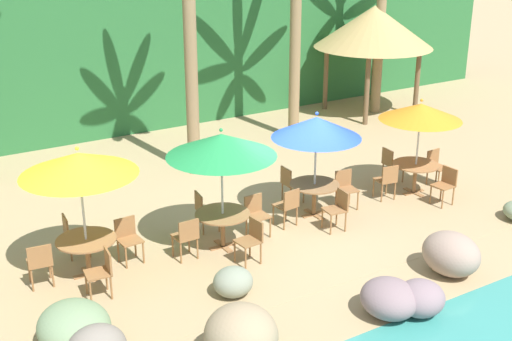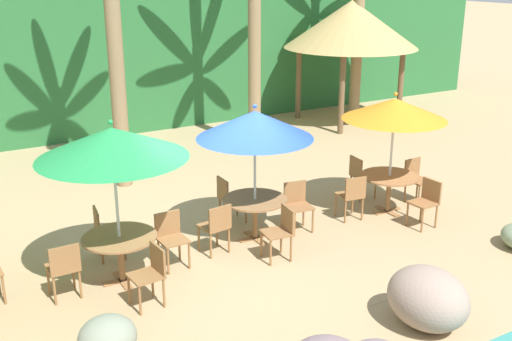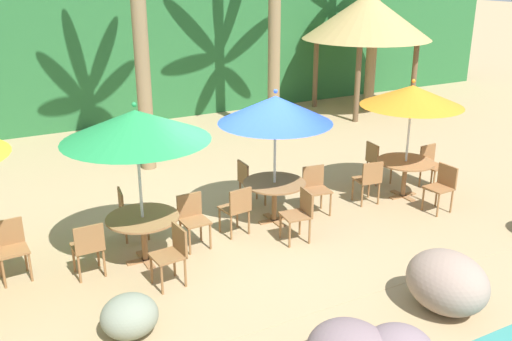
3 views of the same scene
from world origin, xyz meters
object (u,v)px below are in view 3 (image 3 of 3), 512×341
chair_green_left (88,246)px  chair_blue_right (300,212)px  chair_green_seaward (192,216)px  umbrella_orange (412,96)px  chair_blue_left (237,207)px  palapa_hut (367,17)px  chair_blue_seaward (315,186)px  chair_orange_seaward (431,163)px  umbrella_green (136,125)px  chair_orange_right (442,185)px  chair_blue_inland (248,180)px  chair_yellow_seaward (11,245)px  dining_table_green (143,224)px  dining_table_orange (405,167)px  chair_orange_inland (376,160)px  chair_orange_left (369,179)px  chair_green_inland (128,210)px  dining_table_blue (274,189)px  chair_green_right (173,251)px  umbrella_blue (275,109)px

chair_green_left → chair_blue_right: (3.31, -0.44, 0.00)m
chair_green_seaward → umbrella_orange: 4.68m
chair_blue_left → palapa_hut: palapa_hut is taller
chair_blue_seaward → chair_blue_right: size_ratio=1.00×
umbrella_orange → chair_orange_seaward: 1.73m
umbrella_green → chair_orange_right: size_ratio=2.87×
chair_blue_inland → chair_yellow_seaward: bearing=-170.4°
chair_orange_right → dining_table_green: bearing=172.0°
chair_orange_right → chair_blue_inland: bearing=147.5°
chair_yellow_seaward → chair_blue_seaward: (5.15, -0.15, 0.00)m
dining_table_green → chair_orange_right: chair_orange_right is taller
chair_yellow_seaward → chair_orange_right: (7.23, -1.20, 0.00)m
umbrella_green → chair_green_seaward: 1.86m
chair_blue_seaward → dining_table_orange: 1.96m
chair_orange_inland → chair_orange_left: 1.18m
chair_blue_seaward → chair_green_inland: bearing=170.3°
dining_table_blue → dining_table_orange: (2.80, -0.22, 0.00)m
chair_green_right → chair_orange_left: same height
palapa_hut → chair_blue_left: bearing=-140.7°
dining_table_blue → chair_blue_inland: size_ratio=1.26×
umbrella_green → chair_blue_seaward: umbrella_green is taller
chair_green_right → chair_orange_left: (4.26, 0.96, 0.00)m
chair_green_inland → palapa_hut: palapa_hut is taller
dining_table_green → chair_blue_inland: (2.40, 1.16, -0.10)m
chair_green_left → chair_blue_left: (2.49, 0.22, 0.00)m
chair_green_seaward → chair_orange_right: (4.56, -0.88, 0.00)m
chair_green_left → dining_table_blue: 3.34m
chair_green_inland → umbrella_blue: (2.45, -0.55, 1.52)m
umbrella_green → chair_orange_left: (4.42, 0.12, -1.65)m
chair_green_right → chair_orange_seaward: same height
palapa_hut → chair_blue_inland: bearing=-143.0°
chair_green_inland → chair_blue_left: 1.78m
chair_blue_inland → palapa_hut: palapa_hut is taller
dining_table_blue → chair_orange_left: (1.95, -0.19, -0.10)m
chair_green_left → chair_orange_right: (6.26, -0.65, 0.00)m
umbrella_green → chair_green_right: 1.86m
chair_yellow_seaward → dining_table_orange: (7.10, -0.36, 0.10)m
chair_blue_inland → dining_table_green: bearing=-154.2°
umbrella_blue → chair_orange_seaward: umbrella_blue is taller
umbrella_blue → chair_blue_right: 1.75m
umbrella_orange → chair_orange_left: bearing=177.7°
chair_blue_seaward → chair_blue_inland: size_ratio=1.00×
chair_green_left → chair_blue_inland: bearing=21.3°
chair_green_seaward → palapa_hut: palapa_hut is taller
chair_green_right → chair_orange_inland: 5.41m
chair_orange_seaward → chair_orange_right: size_ratio=1.00×
chair_green_seaward → dining_table_orange: bearing=-0.4°
umbrella_orange → chair_orange_right: umbrella_orange is taller
dining_table_blue → chair_blue_right: bearing=-90.3°
chair_blue_inland → umbrella_orange: bearing=-20.5°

